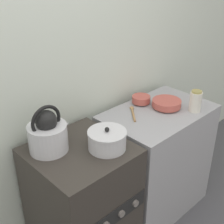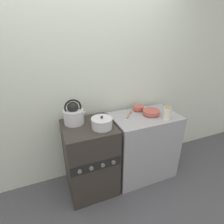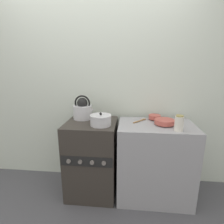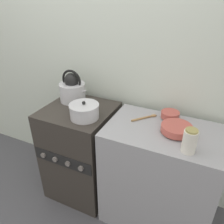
{
  "view_description": "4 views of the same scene",
  "coord_description": "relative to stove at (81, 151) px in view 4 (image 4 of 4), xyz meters",
  "views": [
    {
      "loc": [
        -0.92,
        -0.95,
        1.95
      ],
      "look_at": [
        0.3,
        0.32,
        1.03
      ],
      "focal_mm": 50.0,
      "sensor_mm": 36.0,
      "label": 1
    },
    {
      "loc": [
        -0.4,
        -1.4,
        1.84
      ],
      "look_at": [
        0.29,
        0.28,
        1.02
      ],
      "focal_mm": 28.0,
      "sensor_mm": 36.0,
      "label": 2
    },
    {
      "loc": [
        0.43,
        -1.59,
        1.51
      ],
      "look_at": [
        0.24,
        0.27,
        1.03
      ],
      "focal_mm": 28.0,
      "sensor_mm": 36.0,
      "label": 3
    },
    {
      "loc": [
        0.95,
        -1.07,
        1.76
      ],
      "look_at": [
        0.31,
        0.3,
        0.94
      ],
      "focal_mm": 35.0,
      "sensor_mm": 36.0,
      "label": 4
    }
  ],
  "objects": [
    {
      "name": "ground_plane",
      "position": [
        0.0,
        -0.28,
        -0.45
      ],
      "size": [
        12.0,
        12.0,
        0.0
      ],
      "primitive_type": "plane",
      "color": "#4C4C51"
    },
    {
      "name": "cooking_pot",
      "position": [
        0.13,
        -0.1,
        0.51
      ],
      "size": [
        0.23,
        0.23,
        0.14
      ],
      "color": "silver",
      "rests_on": "stove"
    },
    {
      "name": "storage_jar",
      "position": [
        0.92,
        -0.19,
        0.53
      ],
      "size": [
        0.09,
        0.09,
        0.16
      ],
      "color": "silver",
      "rests_on": "counter"
    },
    {
      "name": "kettle",
      "position": [
        -0.13,
        0.12,
        0.56
      ],
      "size": [
        0.28,
        0.23,
        0.29
      ],
      "color": "silver",
      "rests_on": "stove"
    },
    {
      "name": "enamel_bowl",
      "position": [
        0.82,
        -0.01,
        0.48
      ],
      "size": [
        0.21,
        0.21,
        0.06
      ],
      "color": "#B75147",
      "rests_on": "counter"
    },
    {
      "name": "stove",
      "position": [
        0.0,
        0.0,
        0.0
      ],
      "size": [
        0.57,
        0.58,
        0.9
      ],
      "color": "#332D28",
      "rests_on": "ground_plane"
    },
    {
      "name": "counter",
      "position": [
        0.74,
        -0.01,
        -0.0
      ],
      "size": [
        0.83,
        0.54,
        0.9
      ],
      "color": "#99999E",
      "rests_on": "ground_plane"
    },
    {
      "name": "wooden_spoon",
      "position": [
        0.57,
        0.1,
        0.46
      ],
      "size": [
        0.17,
        0.19,
        0.02
      ],
      "color": "#A37A4C",
      "rests_on": "counter"
    },
    {
      "name": "wall_back",
      "position": [
        0.0,
        0.35,
        0.8
      ],
      "size": [
        7.0,
        0.06,
        2.5
      ],
      "color": "silver",
      "rests_on": "ground_plane"
    },
    {
      "name": "small_ceramic_bowl",
      "position": [
        0.73,
        0.17,
        0.48
      ],
      "size": [
        0.14,
        0.14,
        0.06
      ],
      "color": "#B75147",
      "rests_on": "counter"
    }
  ]
}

